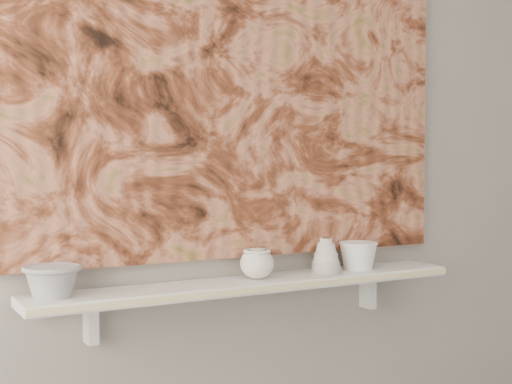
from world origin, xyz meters
TOP-DOWN VIEW (x-y plane):
  - wall_back at (0.00, 1.60)m, footprint 3.60×0.00m
  - shelf at (0.00, 1.51)m, footprint 1.40×0.18m
  - shelf_stripe at (0.00, 1.41)m, footprint 1.40×0.01m
  - bracket_left at (-0.49, 1.57)m, footprint 0.03×0.06m
  - bracket_right at (0.49, 1.57)m, footprint 0.03×0.06m
  - painting at (0.00, 1.59)m, footprint 1.50×0.02m
  - house_motif at (0.45, 1.57)m, footprint 0.09×0.00m
  - bowl_grey at (-0.61, 1.51)m, footprint 0.20×0.20m
  - cup_cream at (0.01, 1.51)m, footprint 0.14×0.14m
  - bell_vessel at (0.27, 1.51)m, footprint 0.13×0.13m
  - bowl_white at (0.40, 1.51)m, footprint 0.15×0.15m

SIDE VIEW (x-z plane):
  - bracket_left at x=-0.49m, z-range 0.78..0.90m
  - bracket_right at x=0.49m, z-range 0.78..0.90m
  - shelf at x=0.00m, z-range 0.90..0.93m
  - shelf_stripe at x=0.00m, z-range 0.91..0.92m
  - bowl_grey at x=-0.61m, z-range 0.93..1.02m
  - bowl_white at x=0.40m, z-range 0.93..1.02m
  - cup_cream at x=0.01m, z-range 0.93..1.02m
  - bell_vessel at x=0.27m, z-range 0.93..1.04m
  - house_motif at x=0.45m, z-range 1.19..1.27m
  - wall_back at x=0.00m, z-range -0.45..3.15m
  - painting at x=0.00m, z-range 0.99..2.09m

